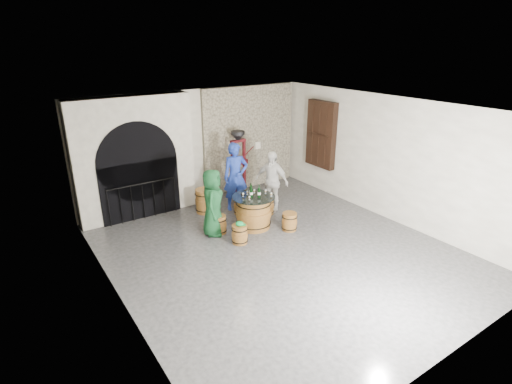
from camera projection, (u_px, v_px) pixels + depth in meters
ground at (279, 251)px, 9.05m from camera, size 8.00×8.00×0.00m
wall_back at (196, 146)px, 11.57m from camera, size 8.00×0.00×8.00m
wall_front at (460, 268)px, 5.39m from camera, size 8.00×0.00×8.00m
wall_left at (113, 225)px, 6.64m from camera, size 0.00×8.00×8.00m
wall_right at (388, 159)px, 10.31m from camera, size 0.00×8.00×8.00m
ceiling at (282, 109)px, 7.90m from camera, size 8.00×8.00×0.00m
stone_facing_panel at (249, 138)px, 12.46m from camera, size 3.20×0.12×3.18m
arched_opening at (135, 159)px, 10.37m from camera, size 3.10×0.60×3.19m
shuttered_window at (321, 134)px, 12.03m from camera, size 0.23×1.10×2.00m
barrel_table at (254, 212)px, 10.07m from camera, size 1.09×1.09×0.84m
barrel_stool_left at (219, 224)px, 9.82m from camera, size 0.39×0.39×0.46m
barrel_stool_far at (241, 206)px, 10.92m from camera, size 0.39×0.39×0.46m
barrel_stool_right at (267, 206)px, 10.92m from camera, size 0.39×0.39×0.46m
barrel_stool_near_right at (290, 222)px, 9.97m from camera, size 0.39×0.39×0.46m
barrel_stool_near_left at (240, 234)px, 9.33m from camera, size 0.39×0.39×0.46m
green_cap at (240, 224)px, 9.23m from camera, size 0.23×0.18×0.10m
person_green at (213, 203)px, 9.56m from camera, size 0.91×0.96×1.66m
person_blue at (236, 177)px, 10.97m from camera, size 0.79×0.63×1.90m
person_white at (271, 181)px, 10.94m from camera, size 0.80×1.08×1.70m
wine_bottle_left at (251, 192)px, 9.83m from camera, size 0.08×0.08×0.32m
wine_bottle_center at (259, 192)px, 9.82m from camera, size 0.08×0.08×0.32m
wine_bottle_right at (251, 190)px, 9.94m from camera, size 0.08×0.08×0.32m
tasting_glass_a at (249, 198)px, 9.70m from camera, size 0.05×0.05×0.10m
tasting_glass_b at (266, 192)px, 10.10m from camera, size 0.05×0.05×0.10m
tasting_glass_c at (247, 193)px, 10.02m from camera, size 0.05×0.05×0.10m
tasting_glass_d at (254, 191)px, 10.12m from camera, size 0.05×0.05×0.10m
tasting_glass_e at (271, 194)px, 9.92m from camera, size 0.05×0.05×0.10m
tasting_glass_f at (243, 195)px, 9.89m from camera, size 0.05×0.05×0.10m
side_barrel at (204, 201)px, 10.96m from camera, size 0.51×0.51×0.68m
corking_press at (238, 159)px, 11.87m from camera, size 0.83×0.46×1.99m
control_box at (257, 145)px, 12.62m from camera, size 0.18×0.10×0.22m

